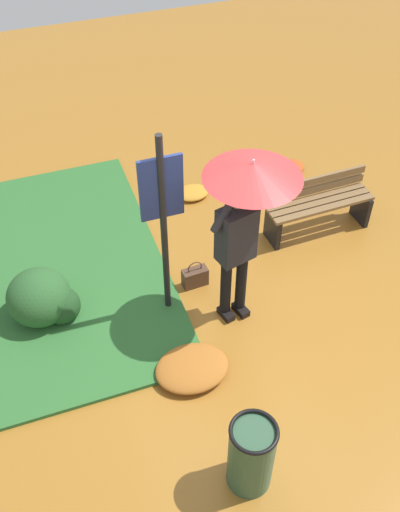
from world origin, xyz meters
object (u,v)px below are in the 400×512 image
(person_with_umbrella, at_px, (245,203))
(trash_bin, at_px, (251,455))
(park_bench, at_px, (318,205))
(handbag, at_px, (195,277))
(info_sign_post, at_px, (163,209))

(person_with_umbrella, height_order, trash_bin, person_with_umbrella)
(park_bench, bearing_deg, trash_bin, -127.11)
(person_with_umbrella, height_order, handbag, person_with_umbrella)
(info_sign_post, relative_size, handbag, 6.22)
(person_with_umbrella, bearing_deg, handbag, 122.21)
(handbag, relative_size, trash_bin, 0.44)
(info_sign_post, bearing_deg, person_with_umbrella, -22.26)
(person_with_umbrella, xyz_separation_m, handbag, (-0.34, 0.53, -1.42))
(info_sign_post, relative_size, trash_bin, 2.76)
(person_with_umbrella, relative_size, park_bench, 1.46)
(park_bench, height_order, trash_bin, trash_bin)
(trash_bin, bearing_deg, park_bench, 52.89)
(info_sign_post, bearing_deg, handbag, 29.20)
(park_bench, xyz_separation_m, trash_bin, (-2.15, -2.85, 0.02))
(handbag, height_order, park_bench, park_bench)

